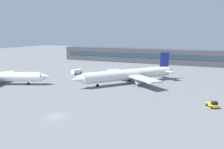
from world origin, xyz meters
TOP-DOWN VIEW (x-y plane):
  - ground_plane at (0.00, 40.00)m, footprint 400.00×400.00m
  - terminal_building at (0.00, 103.73)m, footprint 126.48×12.13m
  - airplane_mid at (3.06, 40.49)m, footprint 31.03×36.90m
  - baggage_tug_yellow at (33.00, 21.36)m, footprint 3.17×3.85m
  - service_van_white at (-25.43, 50.16)m, footprint 3.49×5.56m

SIDE VIEW (x-z plane):
  - ground_plane at x=0.00m, z-range 0.00..0.00m
  - baggage_tug_yellow at x=33.00m, z-range -0.08..1.67m
  - service_van_white at x=-25.43m, z-range 0.07..2.15m
  - airplane_mid at x=3.06m, z-range -2.15..8.87m
  - terminal_building at x=0.00m, z-range 0.00..9.00m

